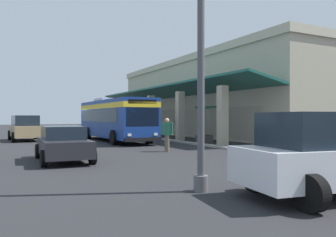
{
  "coord_description": "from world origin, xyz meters",
  "views": [
    {
      "loc": [
        29.87,
        -7.63,
        1.87
      ],
      "look_at": [
        6.01,
        4.46,
        1.73
      ],
      "focal_mm": 36.41,
      "sensor_mm": 36.0,
      "label": 1
    }
  ],
  "objects_px": {
    "parked_sedan_charcoal": "(63,143)",
    "potted_palm": "(204,134)",
    "lot_light_pole": "(201,27)",
    "transit_bus": "(114,117)",
    "pedestrian": "(167,133)",
    "parked_suv_tan": "(25,128)"
  },
  "relations": [
    {
      "from": "parked_sedan_charcoal",
      "to": "potted_palm",
      "type": "relative_size",
      "value": 1.67
    },
    {
      "from": "lot_light_pole",
      "to": "potted_palm",
      "type": "bearing_deg",
      "value": 146.73
    },
    {
      "from": "transit_bus",
      "to": "lot_light_pole",
      "type": "xyz_separation_m",
      "value": [
        18.12,
        -3.61,
        2.25
      ]
    },
    {
      "from": "parked_sedan_charcoal",
      "to": "potted_palm",
      "type": "height_order",
      "value": "potted_palm"
    },
    {
      "from": "parked_sedan_charcoal",
      "to": "lot_light_pole",
      "type": "distance_m",
      "value": 8.56
    },
    {
      "from": "transit_bus",
      "to": "pedestrian",
      "type": "distance_m",
      "value": 9.1
    },
    {
      "from": "potted_palm",
      "to": "lot_light_pole",
      "type": "distance_m",
      "value": 16.77
    },
    {
      "from": "transit_bus",
      "to": "potted_palm",
      "type": "bearing_deg",
      "value": 50.74
    },
    {
      "from": "transit_bus",
      "to": "parked_sedan_charcoal",
      "type": "bearing_deg",
      "value": -28.2
    },
    {
      "from": "transit_bus",
      "to": "pedestrian",
      "type": "height_order",
      "value": "transit_bus"
    },
    {
      "from": "transit_bus",
      "to": "parked_suv_tan",
      "type": "relative_size",
      "value": 2.3
    },
    {
      "from": "lot_light_pole",
      "to": "parked_suv_tan",
      "type": "bearing_deg",
      "value": -173.35
    },
    {
      "from": "parked_sedan_charcoal",
      "to": "potted_palm",
      "type": "distance_m",
      "value": 12.61
    },
    {
      "from": "parked_suv_tan",
      "to": "parked_sedan_charcoal",
      "type": "bearing_deg",
      "value": 2.0
    },
    {
      "from": "parked_sedan_charcoal",
      "to": "pedestrian",
      "type": "bearing_deg",
      "value": 104.4
    },
    {
      "from": "parked_suv_tan",
      "to": "pedestrian",
      "type": "relative_size",
      "value": 2.72
    },
    {
      "from": "parked_suv_tan",
      "to": "lot_light_pole",
      "type": "relative_size",
      "value": 0.64
    },
    {
      "from": "potted_palm",
      "to": "pedestrian",
      "type": "bearing_deg",
      "value": -49.17
    },
    {
      "from": "parked_suv_tan",
      "to": "lot_light_pole",
      "type": "xyz_separation_m",
      "value": [
        21.63,
        2.52,
        3.09
      ]
    },
    {
      "from": "transit_bus",
      "to": "potted_palm",
      "type": "height_order",
      "value": "transit_bus"
    },
    {
      "from": "transit_bus",
      "to": "lot_light_pole",
      "type": "relative_size",
      "value": 1.47
    },
    {
      "from": "transit_bus",
      "to": "parked_suv_tan",
      "type": "bearing_deg",
      "value": -119.81
    }
  ]
}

